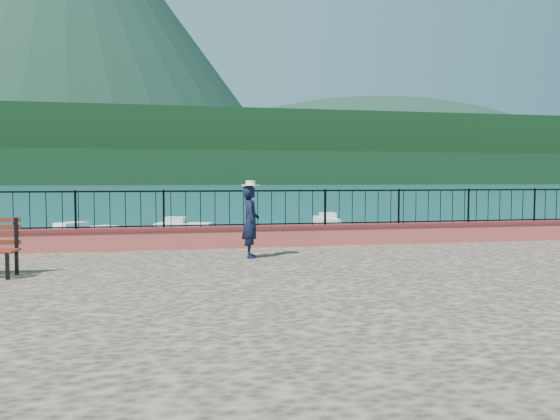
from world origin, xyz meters
name	(u,v)px	position (x,y,z in m)	size (l,w,h in m)	color
ground	(287,326)	(0.00, 0.00, 0.00)	(2000.00, 2000.00, 0.00)	#19596B
parapet	(258,236)	(0.00, 3.70, 1.49)	(28.00, 0.46, 0.58)	#BB434A
railing	(258,208)	(0.00, 3.70, 2.25)	(27.00, 0.05, 0.95)	black
dock	(178,249)	(-2.00, 12.00, 0.15)	(2.00, 16.00, 0.30)	#2D231C
far_forest	(172,168)	(0.00, 300.00, 9.00)	(900.00, 60.00, 18.00)	black
foothills	(171,151)	(0.00, 360.00, 22.00)	(900.00, 120.00, 44.00)	black
volcano	(67,25)	(-120.00, 700.00, 190.00)	(560.00, 560.00, 380.00)	#142D23
companion_hill	(373,182)	(220.00, 560.00, 0.00)	(448.00, 384.00, 180.00)	#142D23
person	(251,222)	(-0.49, 1.73, 2.05)	(0.62, 0.41, 1.70)	black
hat	(251,183)	(-0.49, 1.73, 2.96)	(0.44, 0.44, 0.12)	white
boat_0	(126,255)	(-3.85, 8.62, 0.40)	(3.95, 1.30, 0.80)	silver
boat_1	(366,242)	(5.81, 10.84, 0.40)	(3.70, 1.30, 0.80)	silver
boat_2	(394,236)	(7.90, 12.79, 0.40)	(3.70, 1.30, 0.80)	silver
boat_3	(81,229)	(-6.97, 19.73, 0.40)	(4.24, 1.30, 0.80)	silver
boat_4	(184,223)	(-1.50, 22.13, 0.40)	(3.29, 1.30, 0.80)	silver
boat_5	(326,218)	(8.21, 24.92, 0.40)	(3.60, 1.30, 0.80)	silver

